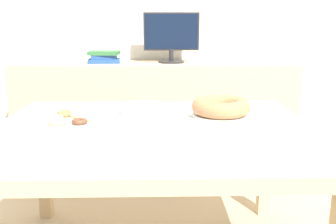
{
  "coord_description": "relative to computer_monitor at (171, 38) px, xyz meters",
  "views": [
    {
      "loc": [
        0.03,
        -1.68,
        1.18
      ],
      "look_at": [
        0.07,
        -0.0,
        0.78
      ],
      "focal_mm": 40.0,
      "sensor_mm": 36.0,
      "label": 1
    }
  ],
  "objects": [
    {
      "name": "sideboard",
      "position": [
        -0.12,
        0.0,
        -0.63
      ],
      "size": [
        2.15,
        0.44,
        0.89
      ],
      "color": "#D1B284",
      "rests_on": "ground"
    },
    {
      "name": "book_stack",
      "position": [
        -0.52,
        0.0,
        -0.14
      ],
      "size": [
        0.25,
        0.19,
        0.09
      ],
      "color": "#23478C",
      "rests_on": "sideboard"
    },
    {
      "name": "cake_chocolate_round",
      "position": [
        0.21,
        -1.08,
        -0.31
      ],
      "size": [
        0.29,
        0.29,
        0.09
      ],
      "color": "white",
      "rests_on": "dining_table"
    },
    {
      "name": "tealight_left_edge",
      "position": [
        0.39,
        -0.86,
        -0.34
      ],
      "size": [
        0.04,
        0.04,
        0.04
      ],
      "color": "silver",
      "rests_on": "dining_table"
    },
    {
      "name": "tealight_right_edge",
      "position": [
        -0.73,
        -0.96,
        -0.34
      ],
      "size": [
        0.04,
        0.04,
        0.04
      ],
      "color": "silver",
      "rests_on": "dining_table"
    },
    {
      "name": "computer_monitor",
      "position": [
        0.0,
        0.0,
        0.0
      ],
      "size": [
        0.42,
        0.2,
        0.38
      ],
      "color": "#262628",
      "rests_on": "sideboard"
    },
    {
      "name": "tealight_near_front",
      "position": [
        -0.45,
        -1.44,
        -0.34
      ],
      "size": [
        0.04,
        0.04,
        0.04
      ],
      "color": "silver",
      "rests_on": "dining_table"
    },
    {
      "name": "dining_table",
      "position": [
        -0.12,
        -1.22,
        -0.43
      ],
      "size": [
        1.49,
        1.1,
        0.72
      ],
      "color": "silver",
      "rests_on": "ground"
    },
    {
      "name": "pastry_platter",
      "position": [
        -0.52,
        -1.19,
        -0.34
      ],
      "size": [
        0.37,
        0.37,
        0.04
      ],
      "color": "white",
      "rests_on": "dining_table"
    },
    {
      "name": "wall_back",
      "position": [
        -0.12,
        0.3,
        0.23
      ],
      "size": [
        8.0,
        0.1,
        2.6
      ],
      "primitive_type": "cube",
      "color": "silver",
      "rests_on": "ground"
    },
    {
      "name": "plate_stack",
      "position": [
        -0.18,
        -1.05,
        -0.32
      ],
      "size": [
        0.21,
        0.21,
        0.06
      ],
      "color": "white",
      "rests_on": "dining_table"
    }
  ]
}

